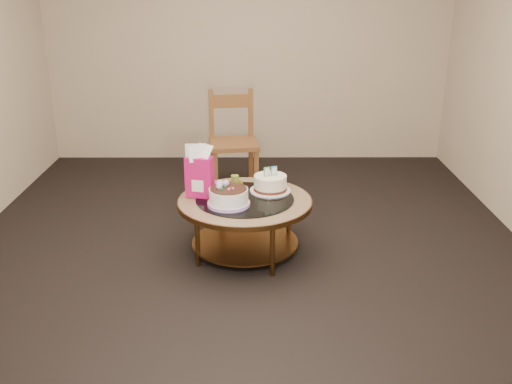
{
  "coord_description": "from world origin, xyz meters",
  "views": [
    {
      "loc": [
        0.07,
        -3.98,
        2.03
      ],
      "look_at": [
        0.08,
        0.02,
        0.5
      ],
      "focal_mm": 40.0,
      "sensor_mm": 36.0,
      "label": 1
    }
  ],
  "objects_px": {
    "dining_chair": "(233,142)",
    "gift_bag": "(199,171)",
    "cream_cake": "(270,184)",
    "coffee_table": "(245,208)",
    "decorated_cake": "(228,197)"
  },
  "relations": [
    {
      "from": "cream_cake",
      "to": "gift_bag",
      "type": "height_order",
      "value": "gift_bag"
    },
    {
      "from": "coffee_table",
      "to": "decorated_cake",
      "type": "xyz_separation_m",
      "value": [
        -0.12,
        -0.13,
        0.14
      ]
    },
    {
      "from": "coffee_table",
      "to": "cream_cake",
      "type": "xyz_separation_m",
      "value": [
        0.19,
        0.16,
        0.14
      ]
    },
    {
      "from": "gift_bag",
      "to": "dining_chair",
      "type": "bearing_deg",
      "value": 94.12
    },
    {
      "from": "dining_chair",
      "to": "coffee_table",
      "type": "bearing_deg",
      "value": -92.43
    },
    {
      "from": "cream_cake",
      "to": "dining_chair",
      "type": "bearing_deg",
      "value": 84.19
    },
    {
      "from": "coffee_table",
      "to": "cream_cake",
      "type": "distance_m",
      "value": 0.29
    },
    {
      "from": "coffee_table",
      "to": "decorated_cake",
      "type": "relative_size",
      "value": 3.27
    },
    {
      "from": "coffee_table",
      "to": "gift_bag",
      "type": "bearing_deg",
      "value": 170.49
    },
    {
      "from": "cream_cake",
      "to": "gift_bag",
      "type": "distance_m",
      "value": 0.56
    },
    {
      "from": "cream_cake",
      "to": "gift_bag",
      "type": "xyz_separation_m",
      "value": [
        -0.53,
        -0.1,
        0.14
      ]
    },
    {
      "from": "decorated_cake",
      "to": "cream_cake",
      "type": "relative_size",
      "value": 0.99
    },
    {
      "from": "coffee_table",
      "to": "gift_bag",
      "type": "relative_size",
      "value": 2.55
    },
    {
      "from": "decorated_cake",
      "to": "cream_cake",
      "type": "distance_m",
      "value": 0.42
    },
    {
      "from": "dining_chair",
      "to": "gift_bag",
      "type": "bearing_deg",
      "value": -106.48
    }
  ]
}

